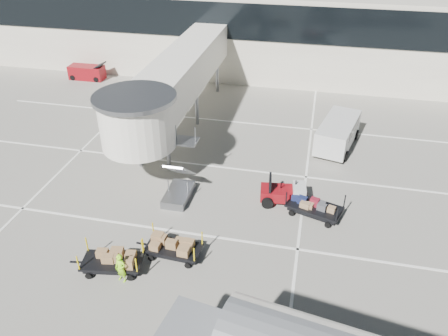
{
  "coord_description": "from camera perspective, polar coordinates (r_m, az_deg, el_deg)",
  "views": [
    {
      "loc": [
        5.95,
        -15.34,
        15.56
      ],
      "look_at": [
        1.24,
        5.82,
        2.0
      ],
      "focal_mm": 35.0,
      "sensor_mm": 36.0,
      "label": 1
    }
  ],
  "objects": [
    {
      "name": "ground_worker",
      "position": [
        21.45,
        -13.35,
        -12.61
      ],
      "size": [
        0.65,
        0.51,
        1.58
      ],
      "primitive_type": "imported",
      "rotation": [
        0.0,
        0.0,
        -0.25
      ],
      "color": "#9BF71A",
      "rests_on": "ground"
    },
    {
      "name": "suitcase_cart",
      "position": [
        25.4,
        11.66,
        -5.05
      ],
      "size": [
        3.84,
        2.38,
        1.48
      ],
      "rotation": [
        0.0,
        0.0,
        -0.31
      ],
      "color": "black",
      "rests_on": "ground"
    },
    {
      "name": "jet_bridge",
      "position": [
        31.43,
        -6.85,
        10.78
      ],
      "size": [
        5.7,
        20.4,
        6.03
      ],
      "color": "white",
      "rests_on": "ground"
    },
    {
      "name": "belt_loader",
      "position": [
        46.3,
        -17.44,
        11.83
      ],
      "size": [
        3.67,
        1.51,
        1.76
      ],
      "rotation": [
        0.0,
        0.0,
        0.01
      ],
      "color": "maroon",
      "rests_on": "ground"
    },
    {
      "name": "box_cart_far",
      "position": [
        22.3,
        -14.4,
        -11.64
      ],
      "size": [
        3.63,
        1.89,
        1.39
      ],
      "rotation": [
        0.0,
        0.0,
        0.16
      ],
      "color": "black",
      "rests_on": "ground"
    },
    {
      "name": "ground",
      "position": [
        22.65,
        -6.4,
        -11.63
      ],
      "size": [
        140.0,
        140.0,
        0.0
      ],
      "primitive_type": "plane",
      "color": "gray",
      "rests_on": "ground"
    },
    {
      "name": "minivan",
      "position": [
        32.54,
        14.71,
        4.73
      ],
      "size": [
        3.3,
        5.63,
        2.0
      ],
      "rotation": [
        0.0,
        0.0,
        -0.23
      ],
      "color": "silver",
      "rests_on": "ground"
    },
    {
      "name": "baggage_tug",
      "position": [
        26.08,
        7.78,
        -3.26
      ],
      "size": [
        2.76,
        1.95,
        1.72
      ],
      "rotation": [
        0.0,
        0.0,
        0.12
      ],
      "color": "maroon",
      "rests_on": "ground"
    },
    {
      "name": "box_cart_near",
      "position": [
        22.45,
        -6.47,
        -10.21
      ],
      "size": [
        3.46,
        1.53,
        1.34
      ],
      "rotation": [
        0.0,
        0.0,
        -0.05
      ],
      "color": "black",
      "rests_on": "ground"
    },
    {
      "name": "lane_markings",
      "position": [
        29.91,
        -2.1,
        0.68
      ],
      "size": [
        40.0,
        30.0,
        0.02
      ],
      "color": "white",
      "rests_on": "ground"
    },
    {
      "name": "terminal",
      "position": [
        47.13,
        4.72,
        17.87
      ],
      "size": [
        64.0,
        12.11,
        15.2
      ],
      "color": "silver",
      "rests_on": "ground"
    }
  ]
}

